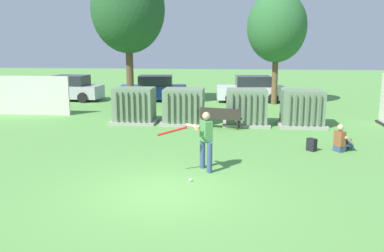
{
  "coord_description": "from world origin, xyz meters",
  "views": [
    {
      "loc": [
        1.69,
        -9.63,
        3.7
      ],
      "look_at": [
        0.38,
        3.5,
        1.0
      ],
      "focal_mm": 38.43,
      "sensor_mm": 36.0,
      "label": 1
    }
  ],
  "objects_px": {
    "transformer_west": "(134,106)",
    "parked_car_left_of_center": "(154,89)",
    "transformer_mid_east": "(246,108)",
    "transformer_mid_west": "(184,107)",
    "park_bench": "(221,116)",
    "batter": "(204,138)",
    "seated_spectator": "(342,141)",
    "sports_ball": "(191,180)",
    "parked_car_right_of_center": "(251,90)",
    "parked_car_leftmost": "(69,89)",
    "backpack": "(312,145)",
    "transformer_east": "(302,109)"
  },
  "relations": [
    {
      "from": "batter",
      "to": "parked_car_leftmost",
      "type": "relative_size",
      "value": 0.4
    },
    {
      "from": "transformer_east",
      "to": "parked_car_right_of_center",
      "type": "height_order",
      "value": "same"
    },
    {
      "from": "transformer_mid_west",
      "to": "transformer_mid_east",
      "type": "height_order",
      "value": "same"
    },
    {
      "from": "transformer_mid_east",
      "to": "park_bench",
      "type": "xyz_separation_m",
      "value": [
        -1.13,
        -0.98,
        -0.25
      ]
    },
    {
      "from": "park_bench",
      "to": "parked_car_left_of_center",
      "type": "bearing_deg",
      "value": 118.77
    },
    {
      "from": "transformer_mid_east",
      "to": "sports_ball",
      "type": "relative_size",
      "value": 23.33
    },
    {
      "from": "transformer_west",
      "to": "backpack",
      "type": "xyz_separation_m",
      "value": [
        7.32,
        -4.45,
        -0.57
      ]
    },
    {
      "from": "sports_ball",
      "to": "seated_spectator",
      "type": "distance_m",
      "value": 6.09
    },
    {
      "from": "transformer_mid_west",
      "to": "backpack",
      "type": "xyz_separation_m",
      "value": [
        4.98,
        -4.38,
        -0.57
      ]
    },
    {
      "from": "transformer_mid_west",
      "to": "transformer_mid_east",
      "type": "distance_m",
      "value": 2.85
    },
    {
      "from": "parked_car_leftmost",
      "to": "transformer_west",
      "type": "bearing_deg",
      "value": -49.16
    },
    {
      "from": "transformer_mid_west",
      "to": "batter",
      "type": "bearing_deg",
      "value": -78.43
    },
    {
      "from": "transformer_west",
      "to": "seated_spectator",
      "type": "distance_m",
      "value": 9.43
    },
    {
      "from": "transformer_west",
      "to": "park_bench",
      "type": "bearing_deg",
      "value": -14.25
    },
    {
      "from": "transformer_west",
      "to": "parked_car_left_of_center",
      "type": "relative_size",
      "value": 0.48
    },
    {
      "from": "backpack",
      "to": "parked_car_left_of_center",
      "type": "height_order",
      "value": "parked_car_left_of_center"
    },
    {
      "from": "transformer_west",
      "to": "park_bench",
      "type": "xyz_separation_m",
      "value": [
        4.05,
        -1.03,
        -0.25
      ]
    },
    {
      "from": "seated_spectator",
      "to": "parked_car_left_of_center",
      "type": "bearing_deg",
      "value": 127.17
    },
    {
      "from": "sports_ball",
      "to": "parked_car_right_of_center",
      "type": "height_order",
      "value": "parked_car_right_of_center"
    },
    {
      "from": "sports_ball",
      "to": "parked_car_right_of_center",
      "type": "bearing_deg",
      "value": 81.86
    },
    {
      "from": "park_bench",
      "to": "transformer_west",
      "type": "bearing_deg",
      "value": 165.75
    },
    {
      "from": "park_bench",
      "to": "parked_car_leftmost",
      "type": "distance_m",
      "value": 12.71
    },
    {
      "from": "transformer_west",
      "to": "parked_car_left_of_center",
      "type": "distance_m",
      "value": 7.19
    },
    {
      "from": "transformer_mid_west",
      "to": "batter",
      "type": "xyz_separation_m",
      "value": [
        1.43,
        -6.97,
        0.19
      ]
    },
    {
      "from": "seated_spectator",
      "to": "parked_car_leftmost",
      "type": "relative_size",
      "value": 0.22
    },
    {
      "from": "park_bench",
      "to": "batter",
      "type": "xyz_separation_m",
      "value": [
        -0.29,
        -6.01,
        0.44
      ]
    },
    {
      "from": "transformer_east",
      "to": "parked_car_left_of_center",
      "type": "xyz_separation_m",
      "value": [
        -8.11,
        7.24,
        -0.04
      ]
    },
    {
      "from": "park_bench",
      "to": "seated_spectator",
      "type": "height_order",
      "value": "seated_spectator"
    },
    {
      "from": "transformer_west",
      "to": "transformer_mid_east",
      "type": "distance_m",
      "value": 5.18
    },
    {
      "from": "seated_spectator",
      "to": "parked_car_leftmost",
      "type": "height_order",
      "value": "parked_car_leftmost"
    },
    {
      "from": "transformer_mid_west",
      "to": "transformer_west",
      "type": "bearing_deg",
      "value": 178.26
    },
    {
      "from": "transformer_east",
      "to": "backpack",
      "type": "xyz_separation_m",
      "value": [
        -0.33,
        -4.38,
        -0.57
      ]
    },
    {
      "from": "backpack",
      "to": "transformer_mid_east",
      "type": "bearing_deg",
      "value": 115.87
    },
    {
      "from": "parked_car_leftmost",
      "to": "parked_car_right_of_center",
      "type": "relative_size",
      "value": 0.99
    },
    {
      "from": "sports_ball",
      "to": "parked_car_left_of_center",
      "type": "xyz_separation_m",
      "value": [
        -3.92,
        15.23,
        0.71
      ]
    },
    {
      "from": "park_bench",
      "to": "parked_car_leftmost",
      "type": "xyz_separation_m",
      "value": [
        -9.97,
        7.88,
        0.22
      ]
    },
    {
      "from": "parked_car_right_of_center",
      "to": "parked_car_leftmost",
      "type": "bearing_deg",
      "value": -176.94
    },
    {
      "from": "transformer_east",
      "to": "park_bench",
      "type": "relative_size",
      "value": 1.14
    },
    {
      "from": "transformer_mid_west",
      "to": "parked_car_leftmost",
      "type": "distance_m",
      "value": 10.78
    },
    {
      "from": "transformer_mid_east",
      "to": "backpack",
      "type": "height_order",
      "value": "transformer_mid_east"
    },
    {
      "from": "transformer_mid_east",
      "to": "parked_car_leftmost",
      "type": "bearing_deg",
      "value": 148.16
    },
    {
      "from": "transformer_west",
      "to": "parked_car_leftmost",
      "type": "relative_size",
      "value": 0.49
    },
    {
      "from": "batter",
      "to": "backpack",
      "type": "distance_m",
      "value": 4.47
    },
    {
      "from": "transformer_east",
      "to": "sports_ball",
      "type": "xyz_separation_m",
      "value": [
        -4.18,
        -7.99,
        -0.74
      ]
    },
    {
      "from": "seated_spectator",
      "to": "parked_car_leftmost",
      "type": "xyz_separation_m",
      "value": [
        -14.25,
        11.26,
        0.38
      ]
    },
    {
      "from": "transformer_east",
      "to": "parked_car_left_of_center",
      "type": "relative_size",
      "value": 0.48
    },
    {
      "from": "sports_ball",
      "to": "parked_car_leftmost",
      "type": "relative_size",
      "value": 0.02
    },
    {
      "from": "parked_car_right_of_center",
      "to": "sports_ball",
      "type": "bearing_deg",
      "value": -98.14
    },
    {
      "from": "backpack",
      "to": "transformer_east",
      "type": "bearing_deg",
      "value": 85.69
    },
    {
      "from": "backpack",
      "to": "parked_car_leftmost",
      "type": "xyz_separation_m",
      "value": [
        -13.24,
        11.3,
        0.54
      ]
    }
  ]
}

